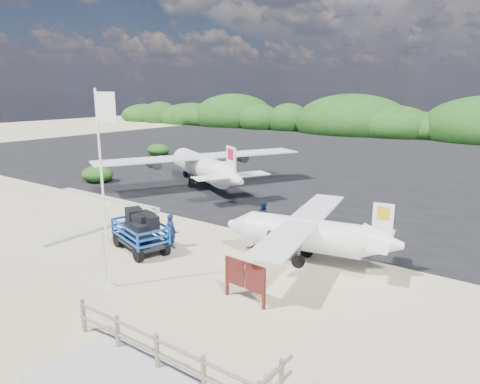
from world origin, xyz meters
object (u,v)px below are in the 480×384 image
object	(u,v)px
crew_a	(171,231)
crew_b	(263,216)
signboard	(245,302)
flagpole	(110,287)
aircraft_small	(265,148)
baggage_cart	(141,251)

from	to	relation	value
crew_a	crew_b	world-z (taller)	crew_a
crew_a	signboard	bearing A→B (deg)	164.15
flagpole	aircraft_small	distance (m)	38.00
flagpole	crew_a	world-z (taller)	flagpole
baggage_cart	flagpole	distance (m)	3.51
flagpole	aircraft_small	xyz separation A→B (m)	(-15.52, 34.69, 0.00)
signboard	crew_a	world-z (taller)	crew_a
crew_a	flagpole	bearing A→B (deg)	109.77
crew_a	crew_b	distance (m)	4.72
baggage_cart	crew_b	bearing A→B (deg)	79.15
signboard	crew_b	bearing A→B (deg)	122.47
crew_a	crew_b	size ratio (longest dim) A/B	1.02
flagpole	crew_b	xyz separation A→B (m)	(1.06, 8.34, 0.75)
baggage_cart	crew_a	xyz separation A→B (m)	(0.79, 1.07, 0.76)
signboard	aircraft_small	bearing A→B (deg)	125.85
flagpole	aircraft_small	world-z (taller)	flagpole
aircraft_small	signboard	bearing A→B (deg)	110.59
aircraft_small	baggage_cart	bearing A→B (deg)	102.64
flagpole	crew_a	bearing A→B (deg)	103.72
baggage_cart	flagpole	xyz separation A→B (m)	(1.79, -3.02, 0.00)
flagpole	crew_b	distance (m)	8.44
baggage_cart	crew_a	distance (m)	1.54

